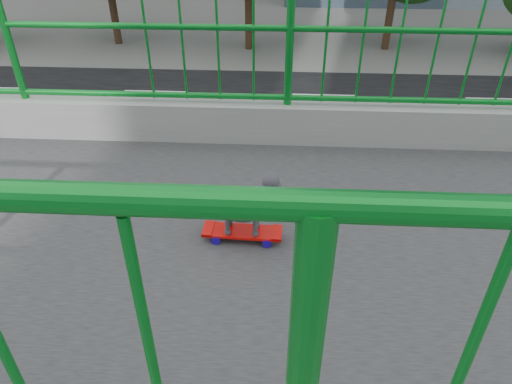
{
  "coord_description": "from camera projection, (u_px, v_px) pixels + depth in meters",
  "views": [
    {
      "loc": [
        1.87,
        -2.05,
        8.74
      ],
      "look_at": [
        -0.67,
        -2.19,
        7.0
      ],
      "focal_mm": 33.04,
      "sensor_mm": 36.0,
      "label": 1
    }
  ],
  "objects": [
    {
      "name": "car_6",
      "position": [
        86.0,
        196.0,
        13.87
      ],
      "size": [
        2.66,
        5.77,
        1.6
      ],
      "primitive_type": "imported",
      "color": "silver",
      "rests_on": "ground"
    },
    {
      "name": "skateboard",
      "position": [
        242.0,
        233.0,
        2.66
      ],
      "size": [
        0.15,
        0.45,
        0.06
      ],
      "rotation": [
        0.0,
        0.0,
        -0.04
      ],
      "color": "#F00C08",
      "rests_on": "footbridge"
    },
    {
      "name": "road",
      "position": [
        335.0,
        161.0,
        17.09
      ],
      "size": [
        18.0,
        90.0,
        0.02
      ],
      "primitive_type": "cube",
      "color": "black",
      "rests_on": "ground"
    },
    {
      "name": "car_0",
      "position": [
        197.0,
        283.0,
        11.14
      ],
      "size": [
        1.56,
        3.89,
        1.32
      ],
      "primitive_type": "imported",
      "color": "black",
      "rests_on": "ground"
    },
    {
      "name": "poodle",
      "position": [
        246.0,
        204.0,
        2.55
      ],
      "size": [
        0.19,
        0.43,
        0.35
      ],
      "rotation": [
        0.0,
        0.0,
        -0.04
      ],
      "color": "#302D32",
      "rests_on": "skateboard"
    },
    {
      "name": "car_2",
      "position": [
        278.0,
        148.0,
        16.25
      ],
      "size": [
        2.65,
        5.74,
        1.6
      ],
      "primitive_type": "imported",
      "rotation": [
        0.0,
        0.0,
        3.14
      ],
      "color": "silver",
      "rests_on": "ground"
    }
  ]
}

